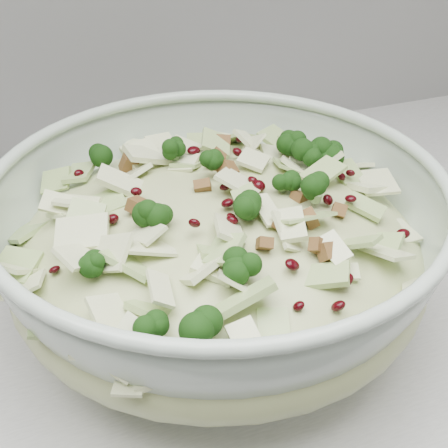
% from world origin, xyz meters
% --- Properties ---
extents(mixing_bowl, '(0.38, 0.38, 0.15)m').
position_xyz_m(mixing_bowl, '(0.60, 1.60, 0.98)').
color(mixing_bowl, '#AEC0AE').
rests_on(mixing_bowl, counter).
extents(salad, '(0.45, 0.45, 0.15)m').
position_xyz_m(salad, '(0.60, 1.60, 1.00)').
color(salad, '#BDC285').
rests_on(salad, mixing_bowl).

